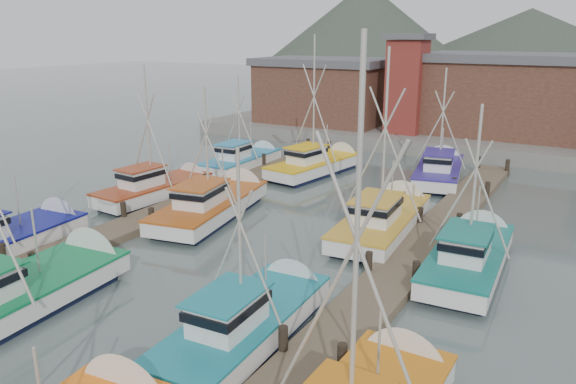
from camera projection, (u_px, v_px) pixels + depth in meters
The scene contains 19 objects.
ground at pixel (178, 293), 22.11m from camera, with size 260.00×260.00×0.00m, color #465451.
dock_left at pixel (125, 228), 28.77m from camera, with size 2.30×46.00×1.50m.
dock_right at pixel (383, 288), 22.06m from camera, with size 2.30×46.00×1.50m.
quay at pixel (438, 134), 52.75m from camera, with size 44.00×16.00×1.20m, color gray.
shed_left at pixel (324, 90), 55.33m from camera, with size 12.72×8.48×6.20m.
shed_center at pixel (510, 94), 48.74m from camera, with size 14.84×9.54×6.90m.
lookout_tower at pixel (407, 83), 49.01m from camera, with size 3.60×3.60×8.50m.
distant_hills at pixel (485, 75), 130.31m from camera, with size 175.00×140.00×42.00m.
boat_4 at pixel (16, 295), 20.42m from camera, with size 4.09×10.66×10.03m.
boat_5 at pixel (252, 320), 18.71m from camera, with size 3.00×8.54×7.33m.
boat_6 at pixel (3, 241), 25.68m from camera, with size 3.61×9.49×8.58m.
boat_8 at pixel (215, 204), 31.29m from camera, with size 4.57×10.01×8.06m.
boat_9 at pixel (385, 219), 28.73m from camera, with size 4.04×9.61×10.10m.
boat_10 at pixel (160, 188), 34.40m from camera, with size 3.55×8.42×8.76m.
boat_11 at pixel (470, 255), 24.12m from camera, with size 3.29×8.86×7.96m.
boat_12 at pixel (319, 164), 40.47m from camera, with size 4.09×9.20×10.49m.
boat_13 at pixel (439, 170), 38.81m from camera, with size 4.37×9.35×8.42m.
boat_14 at pixel (245, 161), 41.66m from camera, with size 3.12×8.24×7.50m.
gull_far at pixel (288, 141), 19.46m from camera, with size 1.49×0.65×0.24m.
Camera 1 is at (13.82, -15.28, 9.95)m, focal length 35.00 mm.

